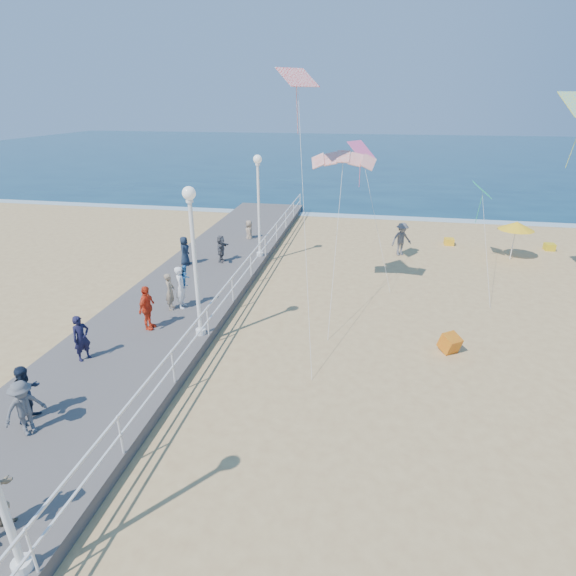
% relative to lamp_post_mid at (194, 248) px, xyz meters
% --- Properties ---
extents(ground, '(160.00, 160.00, 0.00)m').
position_rel_lamp_post_mid_xyz_m(ground, '(5.35, 0.00, -3.66)').
color(ground, tan).
rests_on(ground, ground).
extents(ocean, '(160.00, 90.00, 0.05)m').
position_rel_lamp_post_mid_xyz_m(ocean, '(5.35, 65.00, -3.65)').
color(ocean, '#0B2E46').
rests_on(ocean, ground).
extents(surf_line, '(160.00, 1.20, 0.04)m').
position_rel_lamp_post_mid_xyz_m(surf_line, '(5.35, 20.50, -3.63)').
color(surf_line, silver).
rests_on(surf_line, ground).
extents(boardwalk, '(5.00, 44.00, 0.40)m').
position_rel_lamp_post_mid_xyz_m(boardwalk, '(-2.15, 0.00, -3.46)').
color(boardwalk, '#635E5A').
rests_on(boardwalk, ground).
extents(railing, '(0.05, 42.00, 0.55)m').
position_rel_lamp_post_mid_xyz_m(railing, '(0.30, 0.00, -2.41)').
color(railing, white).
rests_on(railing, boardwalk).
extents(lamp_post_mid, '(0.44, 0.44, 5.32)m').
position_rel_lamp_post_mid_xyz_m(lamp_post_mid, '(0.00, 0.00, 0.00)').
color(lamp_post_mid, white).
rests_on(lamp_post_mid, boardwalk).
extents(lamp_post_far, '(0.44, 0.44, 5.32)m').
position_rel_lamp_post_mid_xyz_m(lamp_post_far, '(0.00, 9.00, 0.00)').
color(lamp_post_far, white).
rests_on(lamp_post_far, boardwalk).
extents(woman_holding_toddler, '(0.53, 0.71, 1.76)m').
position_rel_lamp_post_mid_xyz_m(woman_holding_toddler, '(-1.53, 2.04, -2.38)').
color(woman_holding_toddler, white).
rests_on(woman_holding_toddler, boardwalk).
extents(toddler_held, '(0.43, 0.51, 0.93)m').
position_rel_lamp_post_mid_xyz_m(toddler_held, '(-1.38, 2.19, -1.95)').
color(toddler_held, '#2E6DAE').
rests_on(toddler_held, boardwalk).
extents(spectator_0, '(0.59, 0.67, 1.55)m').
position_rel_lamp_post_mid_xyz_m(spectator_0, '(-3.12, -2.31, -2.49)').
color(spectator_0, '#171632').
rests_on(spectator_0, boardwalk).
extents(spectator_2, '(0.98, 1.14, 1.52)m').
position_rel_lamp_post_mid_xyz_m(spectator_2, '(-2.40, -5.77, -2.50)').
color(spectator_2, '#55575A').
rests_on(spectator_2, boardwalk).
extents(spectator_3, '(0.44, 1.00, 1.69)m').
position_rel_lamp_post_mid_xyz_m(spectator_3, '(-2.03, 0.06, -2.42)').
color(spectator_3, red).
rests_on(spectator_3, boardwalk).
extents(spectator_4, '(0.54, 0.77, 1.50)m').
position_rel_lamp_post_mid_xyz_m(spectator_4, '(-3.42, 6.90, -2.51)').
color(spectator_4, '#182436').
rests_on(spectator_4, boardwalk).
extents(spectator_5, '(0.44, 1.33, 1.42)m').
position_rel_lamp_post_mid_xyz_m(spectator_5, '(-1.74, 7.71, -2.55)').
color(spectator_5, '#58585D').
rests_on(spectator_5, boardwalk).
extents(spectator_6, '(0.48, 0.62, 1.53)m').
position_rel_lamp_post_mid_xyz_m(spectator_6, '(-1.91, 1.80, -2.49)').
color(spectator_6, gray).
rests_on(spectator_6, boardwalk).
extents(spectator_7, '(0.65, 0.81, 1.59)m').
position_rel_lamp_post_mid_xyz_m(spectator_7, '(-2.71, -5.25, -2.46)').
color(spectator_7, '#1A253A').
rests_on(spectator_7, boardwalk).
extents(beach_walker_a, '(1.40, 1.19, 1.88)m').
position_rel_lamp_post_mid_xyz_m(beach_walker_a, '(7.61, 11.77, -2.72)').
color(beach_walker_a, '#5A595E').
rests_on(beach_walker_a, ground).
extents(beach_walker_c, '(0.71, 0.86, 1.51)m').
position_rel_lamp_post_mid_xyz_m(beach_walker_c, '(-1.44, 12.16, -2.91)').
color(beach_walker_c, gray).
rests_on(beach_walker_c, ground).
extents(box_kite, '(0.86, 0.90, 0.74)m').
position_rel_lamp_post_mid_xyz_m(box_kite, '(8.82, 1.02, -3.36)').
color(box_kite, '#C5380B').
rests_on(box_kite, ground).
extents(beach_umbrella, '(1.90, 1.90, 2.14)m').
position_rel_lamp_post_mid_xyz_m(beach_umbrella, '(13.64, 12.14, -1.75)').
color(beach_umbrella, white).
rests_on(beach_umbrella, ground).
extents(beach_chair_left, '(0.55, 0.55, 0.40)m').
position_rel_lamp_post_mid_xyz_m(beach_chair_left, '(10.64, 14.31, -3.46)').
color(beach_chair_left, yellow).
rests_on(beach_chair_left, ground).
extents(beach_chair_right, '(0.55, 0.55, 0.40)m').
position_rel_lamp_post_mid_xyz_m(beach_chair_right, '(16.35, 14.29, -3.46)').
color(beach_chair_right, gold).
rests_on(beach_chair_right, ground).
extents(kite_parafoil, '(2.64, 0.94, 0.65)m').
position_rel_lamp_post_mid_xyz_m(kite_parafoil, '(4.51, 5.28, 2.47)').
color(kite_parafoil, red).
extents(kite_diamond_pink, '(1.35, 1.43, 0.76)m').
position_rel_lamp_post_mid_xyz_m(kite_diamond_pink, '(5.13, 8.40, 2.44)').
color(kite_diamond_pink, '#FF5D9D').
extents(kite_diamond_green, '(0.98, 1.20, 0.72)m').
position_rel_lamp_post_mid_xyz_m(kite_diamond_green, '(11.30, 10.97, 0.34)').
color(kite_diamond_green, '#28BC83').
extents(kite_diamond_redwhite, '(1.64, 1.64, 0.67)m').
position_rel_lamp_post_mid_xyz_m(kite_diamond_redwhite, '(2.81, 4.06, 5.34)').
color(kite_diamond_redwhite, red).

